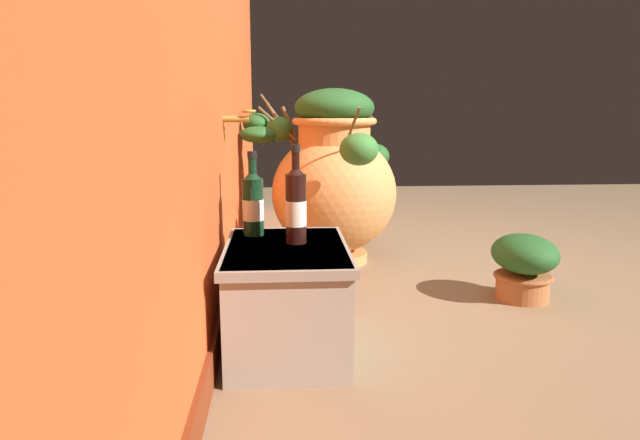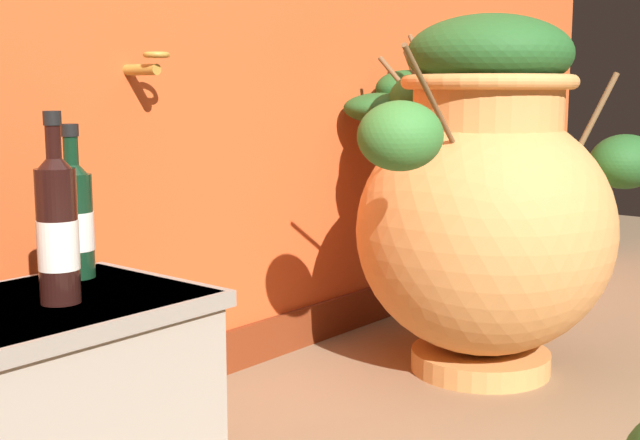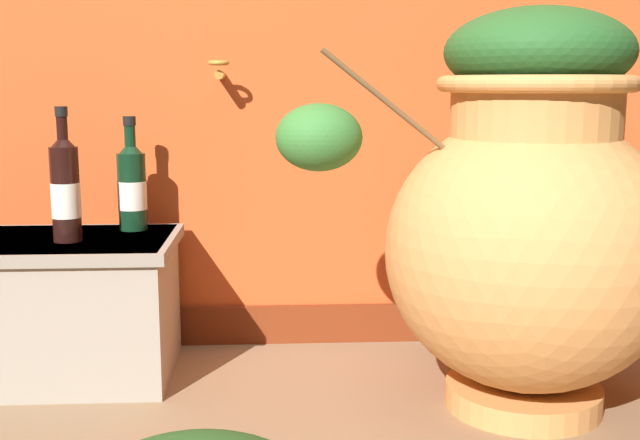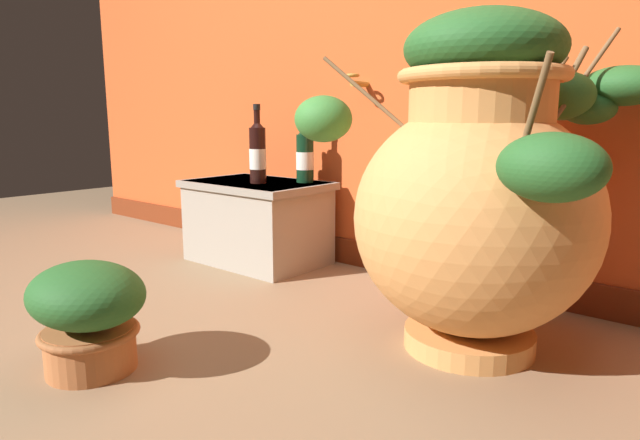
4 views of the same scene
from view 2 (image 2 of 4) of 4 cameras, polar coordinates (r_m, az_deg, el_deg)
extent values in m
cube|color=maroon|center=(2.11, -8.78, -9.64)|extent=(4.40, 0.02, 0.11)
cylinder|color=#B28433|center=(1.87, -11.99, 9.93)|extent=(0.02, 0.10, 0.02)
torus|color=#B28433|center=(1.83, -11.02, 10.93)|extent=(0.06, 0.06, 0.01)
cylinder|color=#D68E4C|center=(2.24, 10.80, -9.30)|extent=(0.36, 0.36, 0.05)
ellipsoid|color=#D68E4C|center=(2.16, 11.06, -0.74)|extent=(0.65, 0.65, 0.62)
cylinder|color=#D68E4C|center=(2.13, 11.29, 7.09)|extent=(0.37, 0.37, 0.15)
torus|color=#D68E4C|center=(2.13, 11.36, 9.15)|extent=(0.43, 0.43, 0.04)
cylinder|color=brown|center=(1.82, 7.51, 8.23)|extent=(0.28, 0.05, 0.22)
ellipsoid|color=#387A33|center=(1.69, 5.46, 5.69)|extent=(0.18, 0.17, 0.14)
cylinder|color=brown|center=(2.33, 7.38, 9.16)|extent=(0.05, 0.08, 0.16)
ellipsoid|color=#2D6628|center=(2.37, 6.63, 8.16)|extent=(0.19, 0.14, 0.13)
cylinder|color=brown|center=(2.24, 18.20, 6.82)|extent=(0.09, 0.08, 0.21)
ellipsoid|color=#235623|center=(2.28, 19.97, 3.74)|extent=(0.22, 0.17, 0.14)
cylinder|color=brown|center=(2.38, 6.85, 8.73)|extent=(0.07, 0.15, 0.23)
ellipsoid|color=#235623|center=(2.46, 5.51, 7.36)|extent=(0.15, 0.17, 0.09)
cylinder|color=brown|center=(2.34, 5.80, 8.86)|extent=(0.05, 0.20, 0.18)
ellipsoid|color=#235623|center=(2.42, 4.15, 7.58)|extent=(0.22, 0.21, 0.09)
cylinder|color=brown|center=(2.43, 7.31, 9.46)|extent=(0.11, 0.20, 0.26)
ellipsoid|color=#235623|center=(2.55, 5.93, 8.82)|extent=(0.23, 0.16, 0.11)
ellipsoid|color=#235623|center=(2.14, 11.41, 10.95)|extent=(0.41, 0.41, 0.20)
cube|color=#9E9384|center=(1.57, -18.99, -11.77)|extent=(0.57, 0.38, 0.36)
cube|color=gray|center=(1.53, -19.30, -5.99)|extent=(0.61, 0.40, 0.03)
cylinder|color=black|center=(1.69, -16.32, -0.40)|extent=(0.07, 0.07, 0.20)
cone|color=black|center=(1.68, -16.49, 3.44)|extent=(0.07, 0.07, 0.04)
cylinder|color=black|center=(1.68, -16.54, 4.63)|extent=(0.03, 0.03, 0.10)
cylinder|color=black|center=(1.67, -16.60, 5.86)|extent=(0.03, 0.03, 0.02)
cylinder|color=white|center=(1.69, -16.31, -0.72)|extent=(0.08, 0.08, 0.07)
cylinder|color=black|center=(1.49, -17.34, -1.06)|extent=(0.07, 0.07, 0.23)
cone|color=black|center=(1.48, -17.57, 3.81)|extent=(0.07, 0.07, 0.04)
cylinder|color=black|center=(1.48, -17.64, 5.21)|extent=(0.03, 0.03, 0.10)
cylinder|color=black|center=(1.48, -17.70, 6.60)|extent=(0.03, 0.03, 0.02)
cylinder|color=white|center=(1.50, -17.32, -1.61)|extent=(0.07, 0.07, 0.09)
camera|label=1|loc=(1.69, -91.23, 2.66)|focal=32.38mm
camera|label=3|loc=(1.49, 67.76, 3.99)|focal=44.39mm
camera|label=4|loc=(2.52, 47.84, 4.10)|focal=30.90mm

